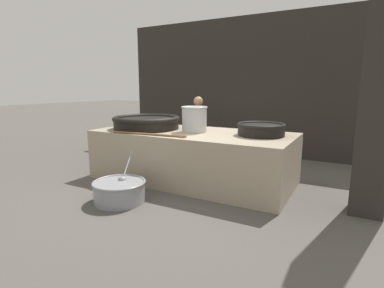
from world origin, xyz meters
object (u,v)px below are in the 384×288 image
giant_wok_near (146,122)px  prep_bowl_vegetables (119,190)px  stock_pot (194,119)px  giant_wok_far (261,129)px  cook (198,128)px

giant_wok_near → prep_bowl_vegetables: bearing=-69.0°
stock_pot → prep_bowl_vegetables: stock_pot is taller
giant_wok_near → prep_bowl_vegetables: 1.92m
giant_wok_far → stock_pot: stock_pot is taller
giant_wok_near → cook: 1.52m
giant_wok_near → cook: (0.51, 1.41, -0.25)m
giant_wok_near → stock_pot: (1.13, 0.07, 0.12)m
giant_wok_far → prep_bowl_vegetables: bearing=-135.1°
stock_pot → cook: cook is taller
giant_wok_far → cook: cook is taller
giant_wok_far → prep_bowl_vegetables: giant_wok_far is taller
giant_wok_far → giant_wok_near: bearing=-173.7°
giant_wok_far → cook: 2.24m
prep_bowl_vegetables → stock_pot: bearing=71.8°
giant_wok_near → giant_wok_far: bearing=6.3°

